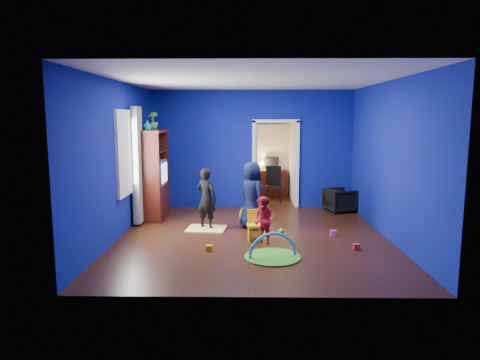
{
  "coord_description": "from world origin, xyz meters",
  "views": [
    {
      "loc": [
        -0.12,
        -7.83,
        2.22
      ],
      "look_at": [
        -0.25,
        0.4,
        1.02
      ],
      "focal_mm": 32.0,
      "sensor_mm": 36.0,
      "label": 1
    }
  ],
  "objects_px": {
    "armchair": "(340,200)",
    "kid_chair": "(255,227)",
    "folding_chair": "(274,185)",
    "study_desk": "(272,183)",
    "hopper_ball": "(249,215)",
    "tv_armoire": "(152,174)",
    "vase": "(147,125)",
    "play_mat": "(272,257)",
    "child_black": "(206,198)",
    "crt_tv": "(154,173)",
    "child_navy": "(252,195)",
    "toddler_red": "(264,220)"
  },
  "relations": [
    {
      "from": "hopper_ball",
      "to": "kid_chair",
      "type": "relative_size",
      "value": 0.83
    },
    {
      "from": "crt_tv",
      "to": "study_desk",
      "type": "bearing_deg",
      "value": 44.78
    },
    {
      "from": "armchair",
      "to": "kid_chair",
      "type": "bearing_deg",
      "value": 120.67
    },
    {
      "from": "vase",
      "to": "crt_tv",
      "type": "height_order",
      "value": "vase"
    },
    {
      "from": "folding_chair",
      "to": "hopper_ball",
      "type": "bearing_deg",
      "value": -105.59
    },
    {
      "from": "kid_chair",
      "to": "folding_chair",
      "type": "height_order",
      "value": "folding_chair"
    },
    {
      "from": "tv_armoire",
      "to": "play_mat",
      "type": "xyz_separation_m",
      "value": [
        2.51,
        -2.73,
        -0.97
      ]
    },
    {
      "from": "child_navy",
      "to": "hopper_ball",
      "type": "xyz_separation_m",
      "value": [
        -0.05,
        0.25,
        -0.47
      ]
    },
    {
      "from": "child_black",
      "to": "folding_chair",
      "type": "relative_size",
      "value": 1.34
    },
    {
      "from": "armchair",
      "to": "child_black",
      "type": "bearing_deg",
      "value": 98.85
    },
    {
      "from": "crt_tv",
      "to": "folding_chair",
      "type": "xyz_separation_m",
      "value": [
        2.77,
        1.79,
        -0.56
      ]
    },
    {
      "from": "armchair",
      "to": "play_mat",
      "type": "bearing_deg",
      "value": 133.2
    },
    {
      "from": "hopper_ball",
      "to": "kid_chair",
      "type": "xyz_separation_m",
      "value": [
        0.11,
        -1.14,
        0.04
      ]
    },
    {
      "from": "toddler_red",
      "to": "crt_tv",
      "type": "xyz_separation_m",
      "value": [
        -2.36,
        1.94,
        0.6
      ]
    },
    {
      "from": "toddler_red",
      "to": "kid_chair",
      "type": "xyz_separation_m",
      "value": [
        -0.15,
        0.2,
        -0.17
      ]
    },
    {
      "from": "child_navy",
      "to": "play_mat",
      "type": "relative_size",
      "value": 1.5
    },
    {
      "from": "armchair",
      "to": "tv_armoire",
      "type": "distance_m",
      "value": 4.42
    },
    {
      "from": "tv_armoire",
      "to": "crt_tv",
      "type": "height_order",
      "value": "tv_armoire"
    },
    {
      "from": "child_black",
      "to": "armchair",
      "type": "bearing_deg",
      "value": -121.4
    },
    {
      "from": "child_black",
      "to": "crt_tv",
      "type": "distance_m",
      "value": 1.6
    },
    {
      "from": "child_black",
      "to": "vase",
      "type": "distance_m",
      "value": 2.03
    },
    {
      "from": "crt_tv",
      "to": "child_navy",
      "type": "bearing_deg",
      "value": -21.62
    },
    {
      "from": "toddler_red",
      "to": "vase",
      "type": "relative_size",
      "value": 3.99
    },
    {
      "from": "vase",
      "to": "tv_armoire",
      "type": "height_order",
      "value": "vase"
    },
    {
      "from": "armchair",
      "to": "vase",
      "type": "bearing_deg",
      "value": 83.88
    },
    {
      "from": "child_black",
      "to": "study_desk",
      "type": "relative_size",
      "value": 1.4
    },
    {
      "from": "crt_tv",
      "to": "play_mat",
      "type": "xyz_separation_m",
      "value": [
        2.47,
        -2.73,
        -1.01
      ]
    },
    {
      "from": "vase",
      "to": "folding_chair",
      "type": "height_order",
      "value": "vase"
    },
    {
      "from": "vase",
      "to": "kid_chair",
      "type": "height_order",
      "value": "vase"
    },
    {
      "from": "armchair",
      "to": "kid_chair",
      "type": "relative_size",
      "value": 1.24
    },
    {
      "from": "study_desk",
      "to": "tv_armoire",
      "type": "bearing_deg",
      "value": -135.63
    },
    {
      "from": "toddler_red",
      "to": "play_mat",
      "type": "xyz_separation_m",
      "value": [
        0.11,
        -0.79,
        -0.41
      ]
    },
    {
      "from": "toddler_red",
      "to": "hopper_ball",
      "type": "height_order",
      "value": "toddler_red"
    },
    {
      "from": "play_mat",
      "to": "child_black",
      "type": "bearing_deg",
      "value": 123.92
    },
    {
      "from": "study_desk",
      "to": "vase",
      "type": "bearing_deg",
      "value": -132.66
    },
    {
      "from": "child_navy",
      "to": "kid_chair",
      "type": "height_order",
      "value": "child_navy"
    },
    {
      "from": "vase",
      "to": "study_desk",
      "type": "height_order",
      "value": "vase"
    },
    {
      "from": "toddler_red",
      "to": "crt_tv",
      "type": "height_order",
      "value": "crt_tv"
    },
    {
      "from": "armchair",
      "to": "study_desk",
      "type": "relative_size",
      "value": 0.71
    },
    {
      "from": "child_navy",
      "to": "kid_chair",
      "type": "distance_m",
      "value": 0.99
    },
    {
      "from": "hopper_ball",
      "to": "play_mat",
      "type": "relative_size",
      "value": 0.46
    },
    {
      "from": "child_black",
      "to": "toddler_red",
      "type": "xyz_separation_m",
      "value": [
        1.11,
        -1.03,
        -0.19
      ]
    },
    {
      "from": "armchair",
      "to": "child_navy",
      "type": "height_order",
      "value": "child_navy"
    },
    {
      "from": "toddler_red",
      "to": "vase",
      "type": "xyz_separation_m",
      "value": [
        -2.4,
        1.64,
        1.64
      ]
    },
    {
      "from": "child_black",
      "to": "tv_armoire",
      "type": "relative_size",
      "value": 0.63
    },
    {
      "from": "child_black",
      "to": "crt_tv",
      "type": "height_order",
      "value": "crt_tv"
    },
    {
      "from": "hopper_ball",
      "to": "toddler_red",
      "type": "bearing_deg",
      "value": -79.07
    },
    {
      "from": "armchair",
      "to": "hopper_ball",
      "type": "distance_m",
      "value": 2.52
    },
    {
      "from": "armchair",
      "to": "play_mat",
      "type": "relative_size",
      "value": 0.69
    },
    {
      "from": "vase",
      "to": "study_desk",
      "type": "bearing_deg",
      "value": 47.34
    }
  ]
}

